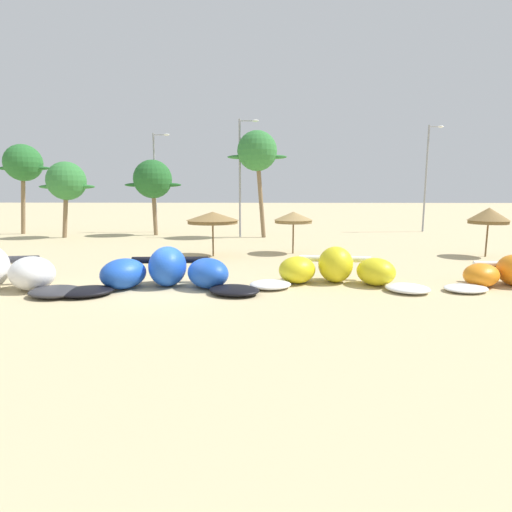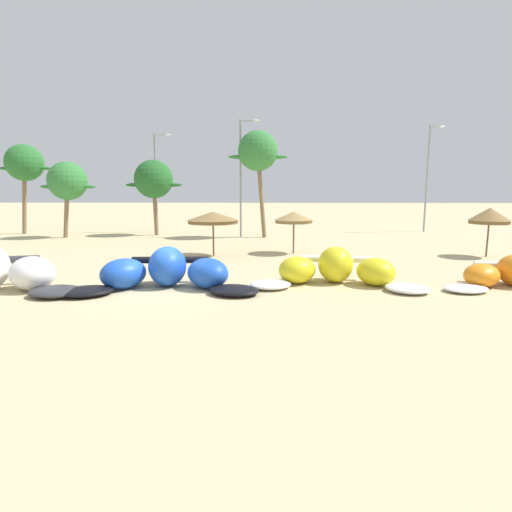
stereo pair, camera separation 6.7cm
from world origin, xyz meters
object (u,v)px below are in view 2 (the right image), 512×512
kite_left (166,273)px  beach_umbrella_middle (294,217)px  kite_left_of_center (336,270)px  palm_leftmost (24,164)px  lamppost_west (157,178)px  lamppost_east_center (428,174)px  beach_umbrella_near_van (213,218)px  palm_center_left (258,152)px  lamppost_west_center (242,173)px  beach_umbrella_near_palms (490,216)px  palm_left_of_gap (154,180)px  palm_left (67,182)px

kite_left → beach_umbrella_middle: (5.78, 9.69, 1.67)m
kite_left → kite_left_of_center: (7.08, 0.95, -0.04)m
kite_left → palm_leftmost: palm_leftmost is taller
lamppost_west → lamppost_east_center: size_ratio=0.92×
kite_left → beach_umbrella_near_van: 8.60m
lamppost_west → palm_center_left: bearing=-24.4°
beach_umbrella_near_van → lamppost_east_center: 25.06m
palm_center_left → lamppost_east_center: (16.40, 5.60, -1.60)m
beach_umbrella_near_van → lamppost_west_center: 11.42m
palm_leftmost → lamppost_west_center: size_ratio=0.82×
beach_umbrella_near_palms → beach_umbrella_near_van: bearing=-178.9°
beach_umbrella_near_van → kite_left: bearing=-95.6°
kite_left_of_center → beach_umbrella_near_van: size_ratio=2.37×
kite_left_of_center → lamppost_west: bearing=121.3°
kite_left_of_center → lamppost_east_center: (12.56, 23.66, 5.02)m
beach_umbrella_middle → beach_umbrella_near_palms: beach_umbrella_near_palms is taller
beach_umbrella_near_van → lamppost_west: 17.06m
beach_umbrella_near_van → lamppost_west: lamppost_west is taller
kite_left_of_center → palm_left_of_gap: 24.05m
beach_umbrella_middle → lamppost_west: lamppost_west is taller
beach_umbrella_near_van → palm_center_left: 11.93m
beach_umbrella_near_van → palm_left_of_gap: 14.26m
beach_umbrella_middle → palm_left: bearing=155.2°
lamppost_west_center → kite_left: bearing=-95.5°
palm_left → beach_umbrella_near_palms: bearing=-17.6°
palm_left_of_gap → lamppost_west_center: (8.02, -1.24, 0.53)m
palm_center_left → lamppost_east_center: lamppost_east_center is taller
kite_left_of_center → beach_umbrella_middle: beach_umbrella_middle is taller
beach_umbrella_near_palms → palm_leftmost: (-35.66, 12.59, 3.96)m
kite_left → palm_leftmost: 28.62m
palm_left → palm_center_left: palm_center_left is taller
beach_umbrella_middle → lamppost_west_center: bearing=112.1°
palm_leftmost → lamppost_west_center: 20.23m
lamppost_west → lamppost_west_center: bearing=-26.1°
beach_umbrella_middle → palm_left: 20.69m
palm_left_of_gap → beach_umbrella_middle: bearing=-42.3°
kite_left_of_center → lamppost_west_center: bearing=105.8°
kite_left_of_center → palm_center_left: bearing=102.0°
kite_left_of_center → beach_umbrella_near_palms: (10.35, 7.74, 1.89)m
lamppost_west_center → palm_leftmost: bearing=174.4°
kite_left → palm_center_left: bearing=80.3°
kite_left → beach_umbrella_near_palms: beach_umbrella_near_palms is taller
beach_umbrella_near_palms → lamppost_east_center: lamppost_east_center is taller
beach_umbrella_middle → lamppost_east_center: bearing=47.1°
beach_umbrella_middle → lamppost_west_center: 10.87m
beach_umbrella_near_van → lamppost_west_center: size_ratio=0.32×
beach_umbrella_middle → palm_center_left: size_ratio=0.30×
palm_center_left → lamppost_west: size_ratio=0.96×
palm_left → palm_center_left: bearing=2.5°
lamppost_west_center → lamppost_east_center: size_ratio=0.98×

